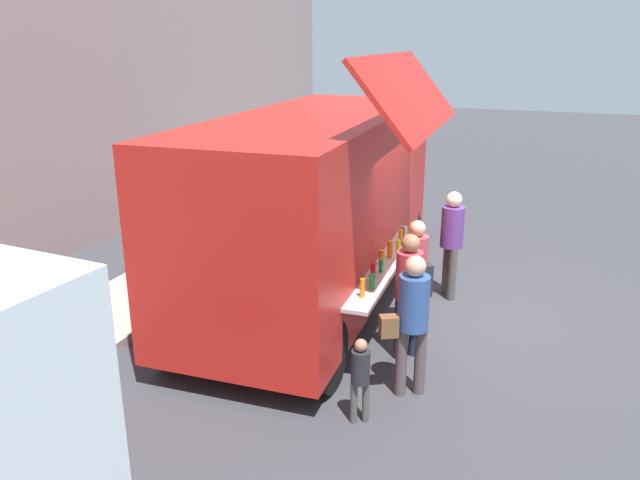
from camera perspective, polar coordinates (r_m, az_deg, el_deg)
name	(u,v)px	position (r m, az deg, el deg)	size (l,w,h in m)	color
ground_plane	(442,310)	(10.00, 11.13, -6.36)	(60.00, 60.00, 0.00)	#38383D
food_truck_main	(316,202)	(9.71, -0.35, 3.51)	(6.67, 3.40, 3.89)	red
trash_bin	(281,206)	(14.16, -3.58, 3.17)	(0.60, 0.60, 0.88)	#2E5B35
customer_front_ordering	(415,266)	(8.97, 8.77, -2.37)	(0.54, 0.34, 1.65)	#4C4943
customer_mid_with_backpack	(410,284)	(8.09, 8.32, -4.08)	(0.54, 0.52, 1.72)	#1E2136
customer_rear_waiting	(412,314)	(7.28, 8.45, -6.80)	(0.44, 0.55, 1.76)	#504443
customer_extra_browsing	(452,235)	(10.17, 12.04, 0.43)	(0.36, 0.36, 1.78)	#484743
child_near_queue	(360,373)	(6.90, 3.74, -12.15)	(0.21, 0.21, 1.02)	#4A4843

